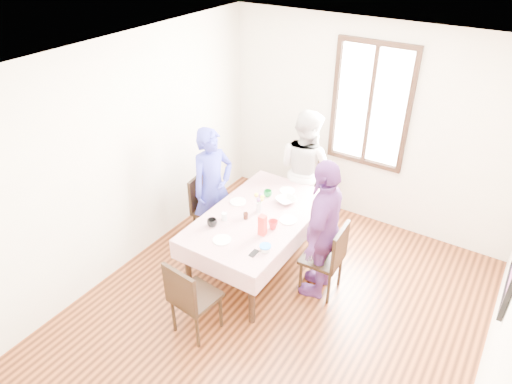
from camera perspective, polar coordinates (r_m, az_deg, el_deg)
ground at (r=5.22m, az=2.72°, el=-14.49°), size 4.50×4.50×0.00m
back_wall at (r=6.18m, az=13.73°, el=7.80°), size 4.00×0.00×4.00m
window_frame at (r=6.05m, az=14.03°, el=10.33°), size 1.02×0.06×1.62m
window_pane at (r=6.06m, az=14.06°, el=10.36°), size 0.90×0.02×1.50m
dining_table at (r=5.51m, az=0.28°, el=-6.19°), size 0.97×1.70×0.75m
tablecloth at (r=5.29m, az=0.29°, el=-2.93°), size 1.09×1.82×0.01m
chair_left at (r=5.95m, az=-5.45°, el=-2.19°), size 0.47×0.47×0.91m
chair_right at (r=5.21m, az=8.18°, el=-8.07°), size 0.44×0.44×0.91m
chair_far at (r=6.31m, az=5.99°, el=-0.08°), size 0.45×0.45×0.91m
chair_near at (r=4.76m, az=-7.49°, el=-12.69°), size 0.46×0.46×0.91m
person_left at (r=5.76m, az=-5.45°, el=0.55°), size 0.55×0.67×1.59m
person_far at (r=6.11m, az=6.09°, el=2.78°), size 0.94×0.82×1.65m
person_right at (r=4.99m, az=8.29°, el=-4.63°), size 0.53×1.02×1.67m
mug_black at (r=5.11m, az=-5.47°, el=-3.81°), size 0.14×0.14×0.09m
mug_flag at (r=5.05m, az=2.13°, el=-4.06°), size 0.15×0.15×0.10m
mug_green at (r=5.60m, az=1.46°, el=-0.18°), size 0.15×0.15×0.08m
serving_bowl at (r=5.50m, az=3.74°, el=-1.04°), size 0.30×0.30×0.06m
juice_carton at (r=4.92m, az=0.82°, el=-4.14°), size 0.08×0.08×0.24m
butter_tub at (r=4.75m, az=1.15°, el=-7.02°), size 0.11×0.11×0.05m
jam_jar at (r=5.21m, az=-1.29°, el=-2.97°), size 0.05×0.05×0.08m
drinking_glass at (r=5.19m, az=-3.96°, el=-3.05°), size 0.06×0.06×0.09m
smartphone at (r=4.73m, az=-0.26°, el=-7.59°), size 0.06×0.13×0.01m
flower_vase at (r=5.31m, az=0.39°, el=-1.90°), size 0.06×0.06×0.12m
plate_left at (r=5.51m, az=-2.23°, el=-1.20°), size 0.20×0.20×0.01m
plate_right at (r=5.21m, az=4.02°, el=-3.48°), size 0.20×0.20×0.01m
plate_far at (r=5.74m, az=3.90°, el=0.17°), size 0.20×0.20×0.01m
plate_near at (r=4.91m, az=-4.25°, el=-5.94°), size 0.20×0.20×0.01m
butter_lid at (r=4.73m, az=1.16°, el=-6.71°), size 0.12×0.12×0.01m
flower_bunch at (r=5.25m, az=0.39°, el=-0.88°), size 0.09×0.09×0.10m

